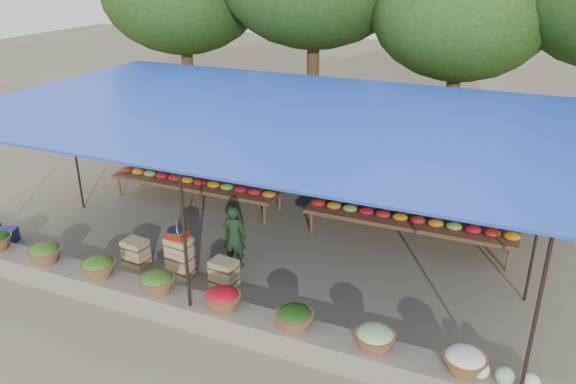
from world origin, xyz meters
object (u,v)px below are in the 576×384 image
at_px(weighing_scale, 177,233).
at_px(blue_crate_front, 5,236).
at_px(vendor_seated, 234,237).
at_px(crate_counter, 179,260).

xyz_separation_m(weighing_scale, blue_crate_front, (-4.02, -0.33, -0.72)).
height_order(vendor_seated, blue_crate_front, vendor_seated).
height_order(weighing_scale, vendor_seated, vendor_seated).
bearing_deg(weighing_scale, crate_counter, 180.00).
height_order(weighing_scale, blue_crate_front, weighing_scale).
relative_size(crate_counter, vendor_seated, 1.92).
bearing_deg(vendor_seated, crate_counter, 31.92).
distance_m(weighing_scale, vendor_seated, 1.06).
distance_m(crate_counter, blue_crate_front, 4.03).
bearing_deg(weighing_scale, vendor_seated, 42.80).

